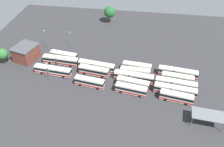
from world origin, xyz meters
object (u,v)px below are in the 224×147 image
(bus_row0_slot3, at_px, (60,60))
(tree_south_edge, at_px, (3,54))
(bus_row3_slot2, at_px, (176,84))
(lamp_post_mid_lot, at_px, (48,71))
(bus_row2_slot0, at_px, (131,89))
(bus_row2_slot2, at_px, (134,77))
(bus_row1_slot3, at_px, (96,66))
(maintenance_shelter, at_px, (208,115))
(bus_row1_slot0, at_px, (90,82))
(bus_row0_slot4, at_px, (64,56))
(bus_row2_slot3, at_px, (135,72))
(lamp_post_near_entrance, at_px, (45,38))
(bus_row0_slot1, at_px, (53,71))
(bus_row3_slot1, at_px, (175,90))
(bus_row2_slot1, at_px, (133,83))
(bus_row1_slot2, at_px, (94,71))
(depot_building, at_px, (26,53))
(lamp_post_far_corner, at_px, (70,39))
(bus_row3_slot4, at_px, (178,73))
(bus_row2_slot4, at_px, (137,67))
(bus_row3_slot3, at_px, (177,78))
(bus_row3_slot0, at_px, (176,97))
(tree_east_edge, at_px, (110,12))

(bus_row0_slot3, distance_m, tree_south_edge, 23.53)
(bus_row3_slot2, xyz_separation_m, lamp_post_mid_lot, (-47.29, -2.91, 2.57))
(bus_row2_slot0, bearing_deg, bus_row2_slot2, 87.51)
(bus_row1_slot3, height_order, lamp_post_mid_lot, lamp_post_mid_lot)
(bus_row3_slot2, height_order, maintenance_shelter, maintenance_shelter)
(bus_row0_slot3, xyz_separation_m, bus_row1_slot0, (15.06, -11.74, -0.00))
(bus_row0_slot3, distance_m, bus_row0_slot4, 3.41)
(bus_row1_slot0, distance_m, bus_row2_slot3, 18.29)
(bus_row0_slot3, relative_size, lamp_post_near_entrance, 1.79)
(bus_row0_slot1, relative_size, bus_row3_slot1, 1.00)
(bus_row2_slot2, bearing_deg, bus_row2_slot1, -88.99)
(bus_row1_slot2, relative_size, maintenance_shelter, 1.22)
(bus_row2_slot1, bearing_deg, maintenance_shelter, -29.32)
(bus_row2_slot3, bearing_deg, depot_building, 174.53)
(bus_row1_slot0, bearing_deg, lamp_post_far_corner, 119.93)
(lamp_post_mid_lot, height_order, lamp_post_far_corner, lamp_post_mid_lot)
(bus_row3_slot4, distance_m, lamp_post_far_corner, 49.54)
(bus_row0_slot3, xyz_separation_m, bus_row2_slot3, (31.21, -3.16, -0.00))
(bus_row2_slot4, bearing_deg, tree_south_edge, -176.63)
(bus_row0_slot4, height_order, bus_row2_slot3, same)
(bus_row2_slot1, relative_size, depot_building, 1.07)
(bus_row2_slot0, relative_size, lamp_post_far_corner, 1.52)
(bus_row3_slot2, bearing_deg, depot_building, 171.40)
(bus_row2_slot3, bearing_deg, bus_row1_slot0, -152.03)
(bus_row2_slot2, bearing_deg, bus_row3_slot4, 17.51)
(bus_row0_slot3, distance_m, bus_row2_slot0, 33.35)
(bus_row2_slot2, xyz_separation_m, bus_row3_slot3, (16.39, 1.69, -0.00))
(bus_row3_slot4, height_order, lamp_post_near_entrance, lamp_post_near_entrance)
(bus_row2_slot2, bearing_deg, bus_row1_slot0, -161.00)
(bus_row2_slot3, bearing_deg, lamp_post_far_corner, 151.20)
(bus_row1_slot3, height_order, bus_row3_slot2, same)
(bus_row3_slot0, distance_m, lamp_post_mid_lot, 47.37)
(bus_row0_slot1, distance_m, bus_row1_slot2, 16.14)
(bus_row1_slot2, distance_m, bus_row3_slot2, 31.40)
(bus_row3_slot3, bearing_deg, bus_row2_slot2, -174.10)
(bus_row1_slot0, height_order, bus_row1_slot3, same)
(bus_row1_slot2, distance_m, bus_row3_slot0, 32.65)
(bus_row3_slot4, xyz_separation_m, tree_south_edge, (-70.73, -2.02, 2.81))
(bus_row0_slot4, height_order, bus_row2_slot2, same)
(bus_row1_slot0, bearing_deg, tree_east_edge, 91.04)
(bus_row1_slot0, distance_m, maintenance_shelter, 41.65)
(bus_row3_slot4, bearing_deg, lamp_post_near_entrance, 167.34)
(bus_row0_slot4, xyz_separation_m, tree_south_edge, (-23.44, -6.45, 2.82))
(bus_row2_slot1, relative_size, bus_row3_slot1, 0.81)
(bus_row3_slot3, xyz_separation_m, maintenance_shelter, (7.70, -18.94, 1.83))
(bus_row0_slot1, distance_m, bus_row0_slot3, 7.19)
(bus_row1_slot3, bearing_deg, bus_row3_slot4, 1.09)
(bus_row2_slot4, bearing_deg, tree_east_edge, 113.44)
(bus_row0_slot3, height_order, maintenance_shelter, maintenance_shelter)
(bus_row0_slot1, xyz_separation_m, bus_row3_slot4, (48.33, 6.13, 0.00))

